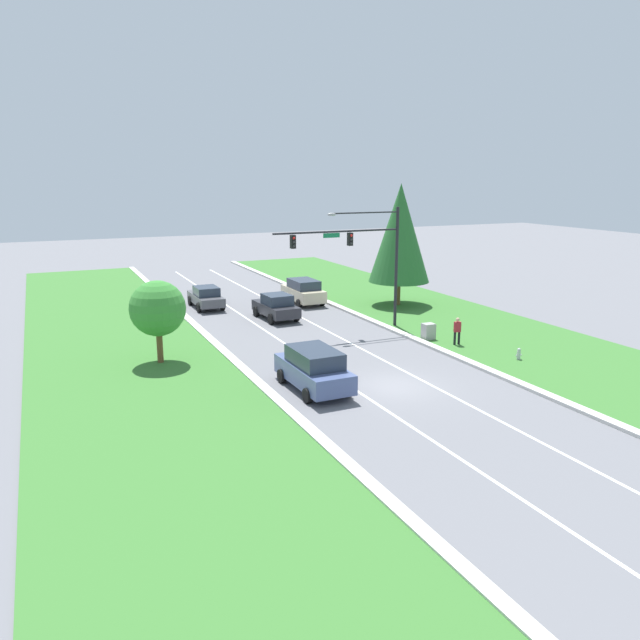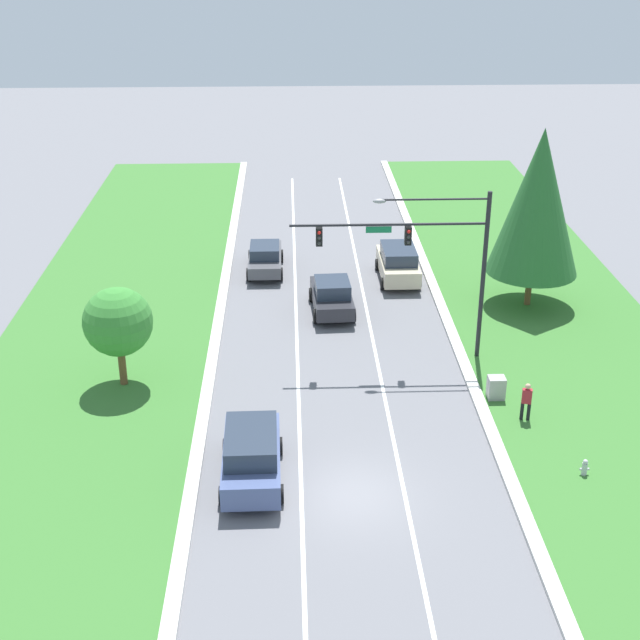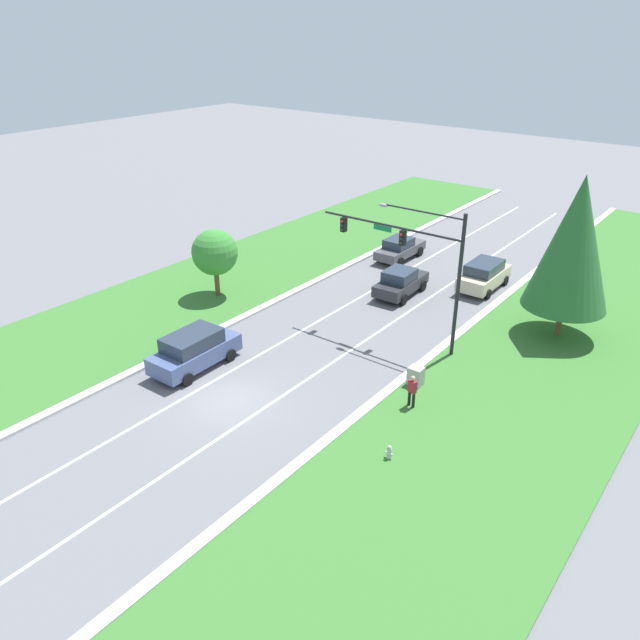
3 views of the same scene
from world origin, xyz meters
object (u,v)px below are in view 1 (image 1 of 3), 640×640
(conifer_near_right_tree, at_px, (400,233))
(oak_near_left_tree, at_px, (158,309))
(charcoal_sedan, at_px, (276,307))
(graphite_sedan, at_px, (206,297))
(slate_blue_suv, at_px, (314,369))
(champagne_suv, at_px, (303,291))
(pedestrian, at_px, (457,330))
(fire_hydrant, at_px, (519,355))
(traffic_signal_mast, at_px, (363,249))
(utility_cabinet, at_px, (428,332))

(conifer_near_right_tree, height_order, oak_near_left_tree, conifer_near_right_tree)
(conifer_near_right_tree, bearing_deg, charcoal_sedan, -177.52)
(graphite_sedan, distance_m, conifer_near_right_tree, 15.30)
(slate_blue_suv, relative_size, champagne_suv, 1.06)
(pedestrian, height_order, fire_hydrant, pedestrian)
(slate_blue_suv, xyz_separation_m, fire_hydrant, (11.90, -0.30, -0.67))
(pedestrian, distance_m, conifer_near_right_tree, 12.61)
(champagne_suv, xyz_separation_m, pedestrian, (3.31, -15.18, -0.04))
(traffic_signal_mast, relative_size, fire_hydrant, 12.22)
(fire_hydrant, bearing_deg, oak_near_left_tree, 157.12)
(graphite_sedan, xyz_separation_m, fire_hydrant, (11.83, -20.50, -0.49))
(traffic_signal_mast, distance_m, champagne_suv, 10.44)
(traffic_signal_mast, height_order, pedestrian, traffic_signal_mast)
(traffic_signal_mast, distance_m, fire_hydrant, 11.58)
(slate_blue_suv, height_order, fire_hydrant, slate_blue_suv)
(conifer_near_right_tree, bearing_deg, traffic_signal_mast, -137.33)
(champagne_suv, height_order, fire_hydrant, champagne_suv)
(graphite_sedan, bearing_deg, conifer_near_right_tree, -20.99)
(utility_cabinet, bearing_deg, charcoal_sedan, 124.78)
(utility_cabinet, relative_size, oak_near_left_tree, 0.23)
(traffic_signal_mast, relative_size, charcoal_sedan, 1.91)
(charcoal_sedan, xyz_separation_m, utility_cabinet, (6.36, -9.16, -0.37))
(champagne_suv, bearing_deg, conifer_near_right_tree, -31.69)
(champagne_suv, height_order, utility_cabinet, champagne_suv)
(slate_blue_suv, relative_size, pedestrian, 2.90)
(charcoal_sedan, relative_size, oak_near_left_tree, 1.00)
(graphite_sedan, distance_m, fire_hydrant, 23.67)
(traffic_signal_mast, distance_m, utility_cabinet, 6.59)
(graphite_sedan, distance_m, pedestrian, 19.75)
(fire_hydrant, bearing_deg, pedestrian, 107.26)
(champagne_suv, height_order, pedestrian, champagne_suv)
(slate_blue_suv, distance_m, utility_cabinet, 11.26)
(utility_cabinet, distance_m, fire_hydrant, 5.97)
(slate_blue_suv, height_order, utility_cabinet, slate_blue_suv)
(graphite_sedan, bearing_deg, champagne_suv, -11.10)
(utility_cabinet, bearing_deg, champagne_suv, 100.66)
(conifer_near_right_tree, bearing_deg, oak_near_left_tree, -158.09)
(champagne_suv, relative_size, charcoal_sedan, 1.03)
(slate_blue_suv, bearing_deg, oak_near_left_tree, 127.85)
(pedestrian, xyz_separation_m, oak_near_left_tree, (-16.42, 3.58, 2.04))
(traffic_signal_mast, xyz_separation_m, conifer_near_right_tree, (6.22, 5.73, 0.30))
(traffic_signal_mast, height_order, fire_hydrant, traffic_signal_mast)
(utility_cabinet, xyz_separation_m, fire_hydrant, (1.98, -5.62, -0.17))
(slate_blue_suv, distance_m, charcoal_sedan, 14.91)
(champagne_suv, height_order, charcoal_sedan, champagne_suv)
(slate_blue_suv, xyz_separation_m, charcoal_sedan, (3.55, 14.48, -0.13))
(charcoal_sedan, bearing_deg, traffic_signal_mast, -56.63)
(graphite_sedan, height_order, fire_hydrant, graphite_sedan)
(utility_cabinet, height_order, conifer_near_right_tree, conifer_near_right_tree)
(champagne_suv, xyz_separation_m, utility_cabinet, (2.52, -13.41, -0.46))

